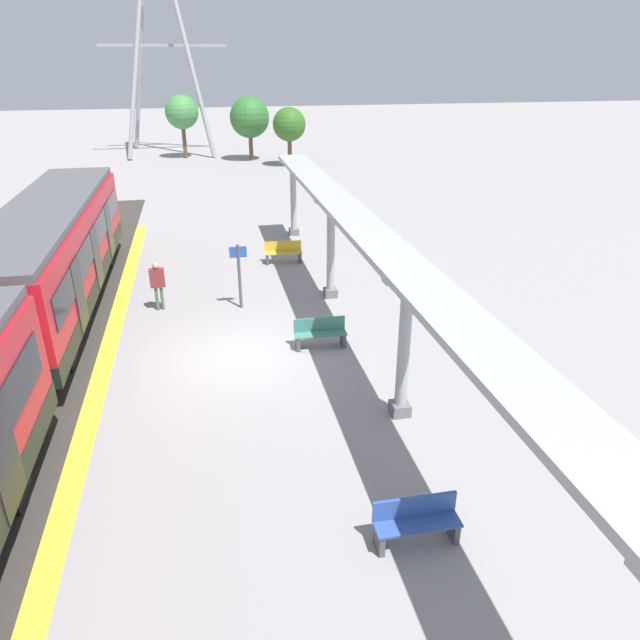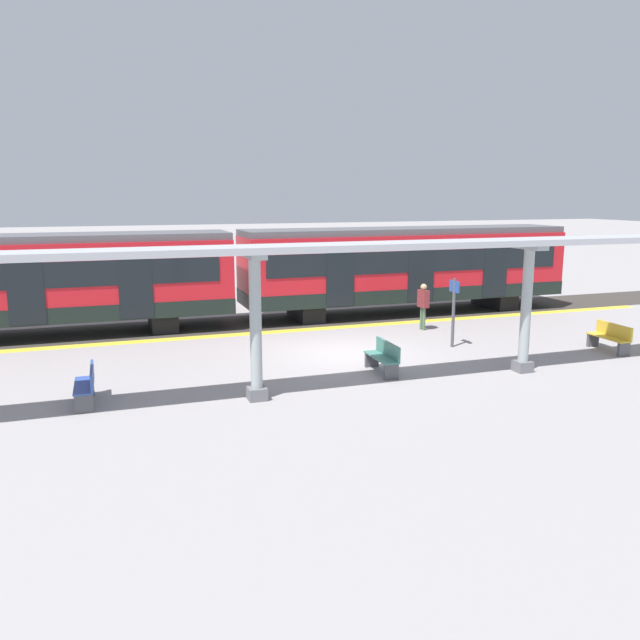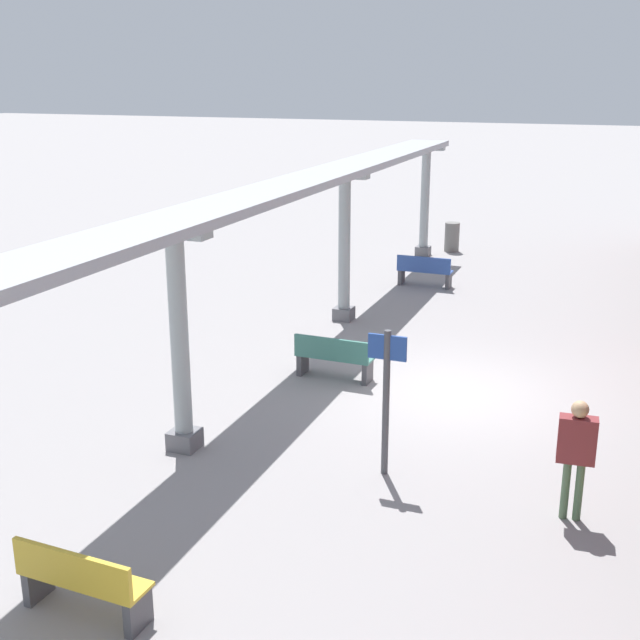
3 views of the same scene
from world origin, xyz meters
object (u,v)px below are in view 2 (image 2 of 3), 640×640
object	(u,v)px
platform_info_sign	(454,306)
train_near_carriage	(30,284)
bench_mid_platform	(384,357)
bench_near_end	(610,337)
canopy_pillar_third	(526,308)
train_far_carriage	(406,269)
passenger_waiting_near_edge	(423,301)
canopy_pillar_second	(256,327)
bench_far_end	(87,385)

from	to	relation	value
platform_info_sign	train_near_carriage	bearing A→B (deg)	-114.70
platform_info_sign	bench_mid_platform	bearing A→B (deg)	-58.76
train_near_carriage	bench_mid_platform	xyz separation A→B (m)	(7.89, 9.42, -1.39)
bench_near_end	bench_mid_platform	xyz separation A→B (m)	(-0.05, -7.68, 0.00)
canopy_pillar_third	bench_near_end	distance (m)	4.36
train_far_carriage	bench_near_end	distance (m)	8.64
bench_mid_platform	platform_info_sign	distance (m)	4.00
platform_info_sign	canopy_pillar_third	bearing A→B (deg)	5.95
train_far_carriage	platform_info_sign	xyz separation A→B (m)	(5.87, -1.25, -0.50)
canopy_pillar_third	platform_info_sign	distance (m)	3.20
canopy_pillar_third	bench_near_end	world-z (taller)	canopy_pillar_third
passenger_waiting_near_edge	canopy_pillar_third	bearing A→B (deg)	-0.23
canopy_pillar_third	bench_mid_platform	distance (m)	4.06
train_far_carriage	canopy_pillar_second	distance (m)	12.33
train_near_carriage	canopy_pillar_third	xyz separation A→B (m)	(9.03, 13.09, -0.07)
platform_info_sign	passenger_waiting_near_edge	bearing A→B (deg)	172.43
train_far_carriage	bench_mid_platform	bearing A→B (deg)	-30.18
canopy_pillar_second	bench_far_end	world-z (taller)	canopy_pillar_second
canopy_pillar_second	canopy_pillar_third	distance (m)	7.48
canopy_pillar_second	passenger_waiting_near_edge	xyz separation A→B (m)	(-5.81, 7.50, -0.72)
bench_near_end	platform_info_sign	bearing A→B (deg)	-115.57
canopy_pillar_second	bench_mid_platform	world-z (taller)	canopy_pillar_second
train_far_carriage	platform_info_sign	world-z (taller)	train_far_carriage
bench_near_end	passenger_waiting_near_edge	bearing A→B (deg)	-139.85
passenger_waiting_near_edge	train_near_carriage	bearing A→B (deg)	-103.78
bench_near_end	bench_far_end	world-z (taller)	same
passenger_waiting_near_edge	bench_mid_platform	bearing A→B (deg)	-38.28
train_near_carriage	bench_near_end	distance (m)	18.91
train_far_carriage	bench_near_end	bearing A→B (deg)	21.25
canopy_pillar_second	canopy_pillar_third	bearing A→B (deg)	90.00
bench_mid_platform	bench_far_end	xyz separation A→B (m)	(0.12, -7.59, 0.00)
canopy_pillar_second	bench_near_end	bearing A→B (deg)	95.36
bench_far_end	platform_info_sign	bearing A→B (deg)	101.08
bench_near_end	bench_mid_platform	size ratio (longest dim) A/B	1.00
canopy_pillar_third	platform_info_sign	bearing A→B (deg)	-174.05
bench_near_end	bench_far_end	bearing A→B (deg)	-89.77
bench_near_end	platform_info_sign	distance (m)	4.90
train_far_carriage	canopy_pillar_third	distance (m)	9.07
train_far_carriage	canopy_pillar_third	world-z (taller)	train_far_carriage
train_near_carriage	bench_far_end	xyz separation A→B (m)	(8.01, 1.83, -1.39)
canopy_pillar_third	bench_far_end	distance (m)	11.38
bench_mid_platform	bench_far_end	world-z (taller)	same
canopy_pillar_second	platform_info_sign	distance (m)	7.83
train_near_carriage	bench_near_end	bearing A→B (deg)	65.08
bench_mid_platform	canopy_pillar_third	bearing A→B (deg)	72.85
canopy_pillar_third	bench_far_end	size ratio (longest dim) A/B	2.31
train_near_carriage	bench_near_end	xyz separation A→B (m)	(7.95, 17.11, -1.39)
bench_mid_platform	bench_far_end	bearing A→B (deg)	-89.12
canopy_pillar_second	bench_near_end	distance (m)	11.62
train_far_carriage	canopy_pillar_second	bearing A→B (deg)	-42.95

